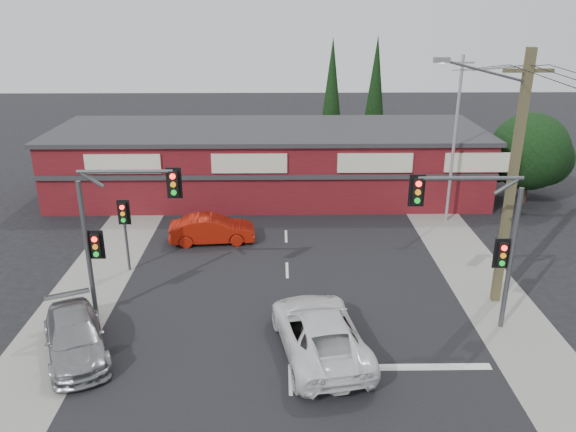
{
  "coord_description": "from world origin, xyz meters",
  "views": [
    {
      "loc": [
        -0.31,
        -17.19,
        11.44
      ],
      "look_at": [
        -0.0,
        3.0,
        3.75
      ],
      "focal_mm": 35.0,
      "sensor_mm": 36.0,
      "label": 1
    }
  ],
  "objects_px": {
    "utility_pole": "(510,174)",
    "white_suv": "(319,332)",
    "silver_suv": "(75,337)",
    "shop_building": "(269,161)",
    "red_sedan": "(212,229)"
  },
  "relations": [
    {
      "from": "utility_pole",
      "to": "white_suv",
      "type": "bearing_deg",
      "value": -154.37
    },
    {
      "from": "silver_suv",
      "to": "shop_building",
      "type": "relative_size",
      "value": 0.17
    },
    {
      "from": "silver_suv",
      "to": "utility_pole",
      "type": "height_order",
      "value": "utility_pole"
    },
    {
      "from": "red_sedan",
      "to": "shop_building",
      "type": "xyz_separation_m",
      "value": [
        2.76,
        7.81,
        1.43
      ]
    },
    {
      "from": "shop_building",
      "to": "utility_pole",
      "type": "relative_size",
      "value": 2.73
    },
    {
      "from": "white_suv",
      "to": "shop_building",
      "type": "distance_m",
      "value": 17.68
    },
    {
      "from": "red_sedan",
      "to": "shop_building",
      "type": "relative_size",
      "value": 0.16
    },
    {
      "from": "red_sedan",
      "to": "utility_pole",
      "type": "xyz_separation_m",
      "value": [
        12.12,
        -6.19,
        4.69
      ]
    },
    {
      "from": "silver_suv",
      "to": "utility_pole",
      "type": "relative_size",
      "value": 0.47
    },
    {
      "from": "silver_suv",
      "to": "shop_building",
      "type": "bearing_deg",
      "value": 45.86
    },
    {
      "from": "white_suv",
      "to": "red_sedan",
      "type": "xyz_separation_m",
      "value": [
        -4.79,
        9.7,
        -0.1
      ]
    },
    {
      "from": "white_suv",
      "to": "silver_suv",
      "type": "height_order",
      "value": "white_suv"
    },
    {
      "from": "shop_building",
      "to": "utility_pole",
      "type": "xyz_separation_m",
      "value": [
        9.36,
        -14.0,
        3.26
      ]
    },
    {
      "from": "red_sedan",
      "to": "silver_suv",
      "type": "bearing_deg",
      "value": 154.48
    },
    {
      "from": "red_sedan",
      "to": "utility_pole",
      "type": "distance_m",
      "value": 14.39
    }
  ]
}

